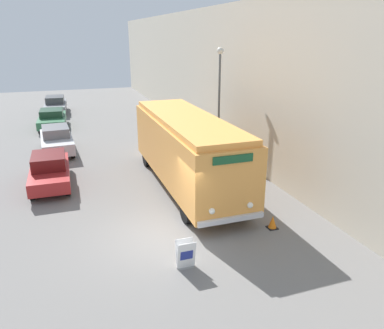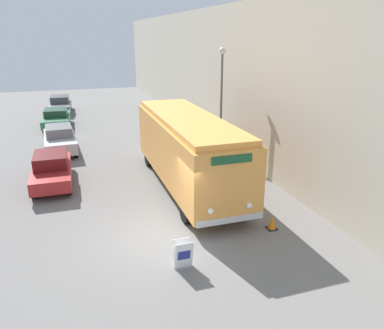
{
  "view_description": "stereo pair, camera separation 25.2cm",
  "coord_description": "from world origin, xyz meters",
  "px_view_note": "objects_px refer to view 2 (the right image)",
  "views": [
    {
      "loc": [
        -2.85,
        -11.36,
        6.75
      ],
      "look_at": [
        1.73,
        1.75,
        1.92
      ],
      "focal_mm": 35.0,
      "sensor_mm": 36.0,
      "label": 1
    },
    {
      "loc": [
        -2.61,
        -11.44,
        6.75
      ],
      "look_at": [
        1.73,
        1.75,
        1.92
      ],
      "focal_mm": 35.0,
      "sensor_mm": 36.0,
      "label": 2
    }
  ],
  "objects_px": {
    "parked_car_distant": "(60,104)",
    "traffic_cone": "(272,223)",
    "parked_car_near": "(52,169)",
    "parked_car_far": "(56,118)",
    "streetlamp": "(222,89)",
    "parked_car_mid": "(60,139)",
    "vintage_bus": "(188,148)",
    "sign_board": "(183,255)"
  },
  "relations": [
    {
      "from": "vintage_bus",
      "to": "streetlamp",
      "type": "height_order",
      "value": "streetlamp"
    },
    {
      "from": "vintage_bus",
      "to": "parked_car_distant",
      "type": "height_order",
      "value": "vintage_bus"
    },
    {
      "from": "sign_board",
      "to": "parked_car_far",
      "type": "distance_m",
      "value": 20.99
    },
    {
      "from": "vintage_bus",
      "to": "streetlamp",
      "type": "xyz_separation_m",
      "value": [
        2.93,
        3.24,
        2.13
      ]
    },
    {
      "from": "vintage_bus",
      "to": "parked_car_near",
      "type": "bearing_deg",
      "value": 159.71
    },
    {
      "from": "parked_car_far",
      "to": "parked_car_near",
      "type": "bearing_deg",
      "value": -87.59
    },
    {
      "from": "parked_car_near",
      "to": "parked_car_mid",
      "type": "distance_m",
      "value": 5.48
    },
    {
      "from": "traffic_cone",
      "to": "streetlamp",
      "type": "bearing_deg",
      "value": 81.13
    },
    {
      "from": "parked_car_mid",
      "to": "parked_car_near",
      "type": "bearing_deg",
      "value": -96.48
    },
    {
      "from": "parked_car_far",
      "to": "traffic_cone",
      "type": "height_order",
      "value": "parked_car_far"
    },
    {
      "from": "parked_car_distant",
      "to": "traffic_cone",
      "type": "bearing_deg",
      "value": -70.91
    },
    {
      "from": "parked_car_mid",
      "to": "parked_car_distant",
      "type": "height_order",
      "value": "parked_car_mid"
    },
    {
      "from": "streetlamp",
      "to": "parked_car_mid",
      "type": "height_order",
      "value": "streetlamp"
    },
    {
      "from": "sign_board",
      "to": "parked_car_mid",
      "type": "height_order",
      "value": "parked_car_mid"
    },
    {
      "from": "parked_car_distant",
      "to": "parked_car_near",
      "type": "bearing_deg",
      "value": -88.22
    },
    {
      "from": "vintage_bus",
      "to": "parked_car_far",
      "type": "relative_size",
      "value": 2.17
    },
    {
      "from": "parked_car_near",
      "to": "parked_car_distant",
      "type": "distance_m",
      "value": 18.13
    },
    {
      "from": "streetlamp",
      "to": "parked_car_distant",
      "type": "xyz_separation_m",
      "value": [
        -8.67,
        17.12,
        -3.25
      ]
    },
    {
      "from": "streetlamp",
      "to": "traffic_cone",
      "type": "relative_size",
      "value": 12.36
    },
    {
      "from": "vintage_bus",
      "to": "parked_car_mid",
      "type": "bearing_deg",
      "value": 126.58
    },
    {
      "from": "streetlamp",
      "to": "traffic_cone",
      "type": "xyz_separation_m",
      "value": [
        -1.27,
        -8.14,
        -3.76
      ]
    },
    {
      "from": "parked_car_far",
      "to": "vintage_bus",
      "type": "bearing_deg",
      "value": -64.78
    },
    {
      "from": "traffic_cone",
      "to": "parked_car_mid",
      "type": "bearing_deg",
      "value": 120.34
    },
    {
      "from": "sign_board",
      "to": "parked_car_near",
      "type": "height_order",
      "value": "parked_car_near"
    },
    {
      "from": "sign_board",
      "to": "parked_car_near",
      "type": "xyz_separation_m",
      "value": [
        -3.93,
        8.43,
        0.31
      ]
    },
    {
      "from": "parked_car_distant",
      "to": "parked_car_mid",
      "type": "bearing_deg",
      "value": -87.13
    },
    {
      "from": "parked_car_far",
      "to": "traffic_cone",
      "type": "xyz_separation_m",
      "value": [
        7.67,
        -19.34,
        -0.48
      ]
    },
    {
      "from": "vintage_bus",
      "to": "traffic_cone",
      "type": "xyz_separation_m",
      "value": [
        1.66,
        -4.91,
        -1.63
      ]
    },
    {
      "from": "parked_car_mid",
      "to": "sign_board",
      "type": "bearing_deg",
      "value": -78.48
    },
    {
      "from": "parked_car_near",
      "to": "parked_car_mid",
      "type": "xyz_separation_m",
      "value": [
        0.34,
        5.47,
        0.03
      ]
    },
    {
      "from": "sign_board",
      "to": "parked_car_distant",
      "type": "height_order",
      "value": "parked_car_distant"
    },
    {
      "from": "parked_car_far",
      "to": "traffic_cone",
      "type": "distance_m",
      "value": 20.81
    },
    {
      "from": "streetlamp",
      "to": "parked_car_distant",
      "type": "relative_size",
      "value": 1.26
    },
    {
      "from": "streetlamp",
      "to": "parked_car_near",
      "type": "bearing_deg",
      "value": -173.65
    },
    {
      "from": "vintage_bus",
      "to": "sign_board",
      "type": "relative_size",
      "value": 10.63
    },
    {
      "from": "parked_car_near",
      "to": "parked_car_far",
      "type": "relative_size",
      "value": 0.98
    },
    {
      "from": "streetlamp",
      "to": "parked_car_near",
      "type": "height_order",
      "value": "streetlamp"
    },
    {
      "from": "streetlamp",
      "to": "parked_car_distant",
      "type": "bearing_deg",
      "value": 116.86
    },
    {
      "from": "streetlamp",
      "to": "parked_car_far",
      "type": "xyz_separation_m",
      "value": [
        -8.94,
        11.2,
        -3.28
      ]
    },
    {
      "from": "parked_car_far",
      "to": "traffic_cone",
      "type": "bearing_deg",
      "value": -65.74
    },
    {
      "from": "vintage_bus",
      "to": "parked_car_mid",
      "type": "xyz_separation_m",
      "value": [
        -5.72,
        7.7,
        -1.1
      ]
    },
    {
      "from": "parked_car_mid",
      "to": "parked_car_distant",
      "type": "bearing_deg",
      "value": 87.12
    }
  ]
}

